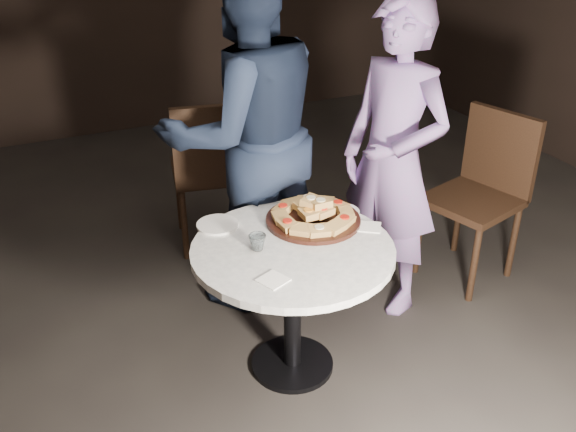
{
  "coord_description": "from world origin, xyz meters",
  "views": [
    {
      "loc": [
        -1.18,
        -2.34,
        2.14
      ],
      "look_at": [
        -0.14,
        -0.1,
        0.81
      ],
      "focal_mm": 40.0,
      "sensor_mm": 36.0,
      "label": 1
    }
  ],
  "objects_px": {
    "focaccia_pile": "(314,212)",
    "chair_right": "(484,185)",
    "chair_far": "(212,166)",
    "serving_board": "(313,220)",
    "table": "(293,271)",
    "diner_teal": "(393,161)",
    "diner_navy": "(245,134)",
    "water_glass": "(257,242)"
  },
  "relations": [
    {
      "from": "chair_right",
      "to": "diner_navy",
      "type": "relative_size",
      "value": 0.51
    },
    {
      "from": "serving_board",
      "to": "chair_far",
      "type": "distance_m",
      "value": 1.09
    },
    {
      "from": "focaccia_pile",
      "to": "diner_teal",
      "type": "height_order",
      "value": "diner_teal"
    },
    {
      "from": "chair_right",
      "to": "diner_teal",
      "type": "distance_m",
      "value": 0.71
    },
    {
      "from": "focaccia_pile",
      "to": "serving_board",
      "type": "bearing_deg",
      "value": -154.28
    },
    {
      "from": "focaccia_pile",
      "to": "water_glass",
      "type": "bearing_deg",
      "value": -159.89
    },
    {
      "from": "table",
      "to": "chair_far",
      "type": "xyz_separation_m",
      "value": [
        0.04,
        1.24,
        0.02
      ]
    },
    {
      "from": "table",
      "to": "diner_teal",
      "type": "distance_m",
      "value": 0.84
    },
    {
      "from": "focaccia_pile",
      "to": "chair_right",
      "type": "relative_size",
      "value": 0.41
    },
    {
      "from": "focaccia_pile",
      "to": "diner_navy",
      "type": "relative_size",
      "value": 0.21
    },
    {
      "from": "serving_board",
      "to": "chair_far",
      "type": "bearing_deg",
      "value": 97.75
    },
    {
      "from": "chair_far",
      "to": "chair_right",
      "type": "relative_size",
      "value": 1.02
    },
    {
      "from": "table",
      "to": "water_glass",
      "type": "xyz_separation_m",
      "value": [
        -0.15,
        0.05,
        0.16
      ]
    },
    {
      "from": "table",
      "to": "diner_navy",
      "type": "xyz_separation_m",
      "value": [
        0.06,
        0.7,
        0.4
      ]
    },
    {
      "from": "serving_board",
      "to": "diner_teal",
      "type": "height_order",
      "value": "diner_teal"
    },
    {
      "from": "table",
      "to": "diner_teal",
      "type": "height_order",
      "value": "diner_teal"
    },
    {
      "from": "focaccia_pile",
      "to": "chair_right",
      "type": "distance_m",
      "value": 1.21
    },
    {
      "from": "diner_teal",
      "to": "chair_far",
      "type": "bearing_deg",
      "value": -162.45
    },
    {
      "from": "table",
      "to": "chair_far",
      "type": "bearing_deg",
      "value": 88.14
    },
    {
      "from": "focaccia_pile",
      "to": "chair_far",
      "type": "bearing_deg",
      "value": 97.94
    },
    {
      "from": "chair_right",
      "to": "table",
      "type": "bearing_deg",
      "value": -91.64
    },
    {
      "from": "chair_right",
      "to": "focaccia_pile",
      "type": "bearing_deg",
      "value": -97.3
    },
    {
      "from": "diner_teal",
      "to": "serving_board",
      "type": "bearing_deg",
      "value": -93.08
    },
    {
      "from": "focaccia_pile",
      "to": "chair_far",
      "type": "relative_size",
      "value": 0.41
    },
    {
      "from": "water_glass",
      "to": "chair_right",
      "type": "distance_m",
      "value": 1.56
    },
    {
      "from": "diner_teal",
      "to": "focaccia_pile",
      "type": "bearing_deg",
      "value": -93.15
    },
    {
      "from": "focaccia_pile",
      "to": "chair_right",
      "type": "height_order",
      "value": "chair_right"
    },
    {
      "from": "table",
      "to": "diner_teal",
      "type": "bearing_deg",
      "value": 23.94
    },
    {
      "from": "table",
      "to": "serving_board",
      "type": "relative_size",
      "value": 2.17
    },
    {
      "from": "chair_right",
      "to": "diner_teal",
      "type": "relative_size",
      "value": 0.58
    },
    {
      "from": "serving_board",
      "to": "diner_teal",
      "type": "xyz_separation_m",
      "value": [
        0.53,
        0.15,
        0.15
      ]
    },
    {
      "from": "diner_navy",
      "to": "diner_teal",
      "type": "relative_size",
      "value": 1.14
    },
    {
      "from": "table",
      "to": "chair_far",
      "type": "distance_m",
      "value": 1.24
    },
    {
      "from": "water_glass",
      "to": "diner_navy",
      "type": "xyz_separation_m",
      "value": [
        0.21,
        0.66,
        0.24
      ]
    },
    {
      "from": "water_glass",
      "to": "diner_navy",
      "type": "relative_size",
      "value": 0.04
    },
    {
      "from": "chair_right",
      "to": "diner_navy",
      "type": "height_order",
      "value": "diner_navy"
    },
    {
      "from": "serving_board",
      "to": "diner_teal",
      "type": "distance_m",
      "value": 0.57
    },
    {
      "from": "focaccia_pile",
      "to": "diner_navy",
      "type": "height_order",
      "value": "diner_navy"
    },
    {
      "from": "water_glass",
      "to": "diner_navy",
      "type": "height_order",
      "value": "diner_navy"
    },
    {
      "from": "serving_board",
      "to": "diner_navy",
      "type": "relative_size",
      "value": 0.23
    },
    {
      "from": "chair_far",
      "to": "serving_board",
      "type": "bearing_deg",
      "value": 109.65
    },
    {
      "from": "water_glass",
      "to": "diner_teal",
      "type": "distance_m",
      "value": 0.92
    }
  ]
}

